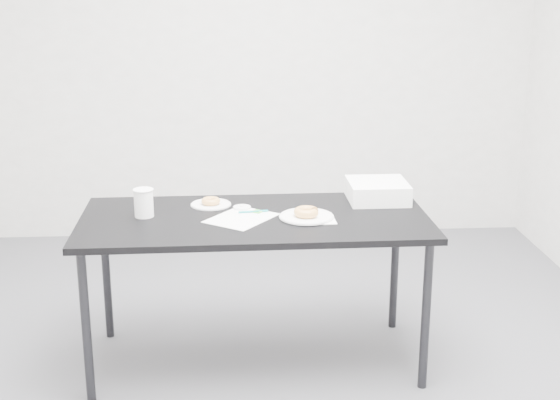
{
  "coord_description": "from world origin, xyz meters",
  "views": [
    {
      "loc": [
        -0.13,
        -3.5,
        1.87
      ],
      "look_at": [
        0.08,
        0.02,
        0.83
      ],
      "focal_mm": 50.0,
      "sensor_mm": 36.0,
      "label": 1
    }
  ],
  "objects": [
    {
      "name": "floor",
      "position": [
        0.0,
        0.0,
        0.0
      ],
      "size": [
        4.0,
        4.0,
        0.0
      ],
      "primitive_type": "plane",
      "color": "#4F4F54",
      "rests_on": "ground"
    },
    {
      "name": "napkin",
      "position": [
        0.25,
        -0.04,
        0.75
      ],
      "size": [
        0.19,
        0.19,
        0.0
      ],
      "primitive_type": "cube",
      "rotation": [
        0.0,
        0.0,
        0.03
      ],
      "color": "white",
      "rests_on": "table"
    },
    {
      "name": "logo_patch",
      "position": [
        -0.02,
        0.09,
        0.76
      ],
      "size": [
        0.07,
        0.07,
        0.0
      ],
      "primitive_type": "cube",
      "rotation": [
        0.0,
        0.0,
        -0.63
      ],
      "color": "green",
      "rests_on": "scorecard"
    },
    {
      "name": "pen",
      "position": [
        -0.04,
        0.08,
        0.76
      ],
      "size": [
        0.14,
        0.03,
        0.01
      ],
      "primitive_type": "cylinder",
      "rotation": [
        0.0,
        1.57,
        0.12
      ],
      "color": "#0B7D7F",
      "rests_on": "scorecard"
    },
    {
      "name": "bakery_box",
      "position": [
        0.59,
        0.26,
        0.8
      ],
      "size": [
        0.3,
        0.3,
        0.1
      ],
      "primitive_type": "cube",
      "rotation": [
        0.0,
        0.0,
        0.01
      ],
      "color": "white",
      "rests_on": "table"
    },
    {
      "name": "scorecard",
      "position": [
        -0.1,
        -0.0,
        0.75
      ],
      "size": [
        0.38,
        0.39,
        0.0
      ],
      "primitive_type": "cube",
      "rotation": [
        0.0,
        0.0,
        -0.63
      ],
      "color": "white",
      "rests_on": "table"
    },
    {
      "name": "donut_far",
      "position": [
        -0.25,
        0.22,
        0.77
      ],
      "size": [
        0.12,
        0.12,
        0.03
      ],
      "primitive_type": "torus",
      "rotation": [
        0.0,
        0.0,
        0.29
      ],
      "color": "#D08842",
      "rests_on": "plate_far"
    },
    {
      "name": "donut_near",
      "position": [
        0.21,
        -0.02,
        0.78
      ],
      "size": [
        0.13,
        0.13,
        0.04
      ],
      "primitive_type": "torus",
      "rotation": [
        0.0,
        0.0,
        -0.11
      ],
      "color": "#D08842",
      "rests_on": "plate_near"
    },
    {
      "name": "plate_near",
      "position": [
        0.21,
        -0.02,
        0.76
      ],
      "size": [
        0.26,
        0.26,
        0.01
      ],
      "primitive_type": "cylinder",
      "color": "white",
      "rests_on": "napkin"
    },
    {
      "name": "table",
      "position": [
        -0.04,
        0.02,
        0.7
      ],
      "size": [
        1.66,
        0.8,
        0.75
      ],
      "rotation": [
        0.0,
        0.0,
        0.02
      ],
      "color": "black",
      "rests_on": "floor"
    },
    {
      "name": "coffee_cup",
      "position": [
        -0.56,
        0.05,
        0.82
      ],
      "size": [
        0.09,
        0.09,
        0.14
      ],
      "primitive_type": "cylinder",
      "color": "white",
      "rests_on": "table"
    },
    {
      "name": "plate_far",
      "position": [
        -0.25,
        0.22,
        0.76
      ],
      "size": [
        0.2,
        0.2,
        0.01
      ],
      "primitive_type": "cylinder",
      "color": "white",
      "rests_on": "table"
    },
    {
      "name": "wall_back",
      "position": [
        0.0,
        2.0,
        1.35
      ],
      "size": [
        4.0,
        0.02,
        2.7
      ],
      "primitive_type": "cube",
      "color": "silver",
      "rests_on": "floor"
    },
    {
      "name": "cup_lid",
      "position": [
        -0.09,
        0.15,
        0.76
      ],
      "size": [
        0.09,
        0.09,
        0.01
      ],
      "primitive_type": "cylinder",
      "color": "white",
      "rests_on": "table"
    }
  ]
}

